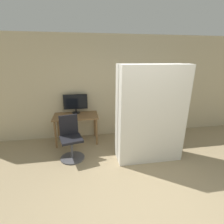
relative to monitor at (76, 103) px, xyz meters
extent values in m
plane|color=#9E8966|center=(1.08, -2.66, -1.00)|extent=(16.00, 16.00, 0.00)
cube|color=#C6B793|center=(1.08, 0.15, 0.35)|extent=(8.00, 0.06, 2.70)
cube|color=brown|center=(-0.01, -0.21, -0.29)|extent=(1.11, 0.66, 0.03)
cylinder|color=brown|center=(-0.50, -0.48, -0.66)|extent=(0.05, 0.05, 0.69)
cylinder|color=brown|center=(0.49, -0.48, -0.66)|extent=(0.05, 0.05, 0.69)
cylinder|color=brown|center=(-0.50, 0.06, -0.66)|extent=(0.05, 0.05, 0.69)
cylinder|color=brown|center=(0.49, 0.06, -0.66)|extent=(0.05, 0.05, 0.69)
cylinder|color=black|center=(0.00, 0.00, -0.27)|extent=(0.21, 0.21, 0.02)
cylinder|color=black|center=(0.00, 0.00, -0.21)|extent=(0.04, 0.04, 0.10)
cube|color=black|center=(0.00, 0.00, 0.03)|extent=(0.62, 0.02, 0.39)
cube|color=black|center=(0.00, 0.00, 0.03)|extent=(0.59, 0.03, 0.37)
cylinder|color=#4C4C51|center=(-0.10, -1.04, -0.99)|extent=(0.52, 0.52, 0.03)
cylinder|color=#4C4C51|center=(-0.10, -1.04, -0.76)|extent=(0.05, 0.05, 0.42)
cube|color=black|center=(-0.10, -1.04, -0.53)|extent=(0.53, 0.53, 0.05)
cube|color=black|center=(-0.14, -0.85, -0.28)|extent=(0.39, 0.13, 0.45)
cube|color=beige|center=(2.00, -0.02, -0.18)|extent=(0.02, 0.28, 1.65)
cube|color=beige|center=(2.59, -0.02, -0.18)|extent=(0.02, 0.28, 1.65)
cube|color=beige|center=(2.29, 0.11, -0.18)|extent=(0.61, 0.02, 1.65)
cube|color=beige|center=(2.29, -0.02, -0.99)|extent=(0.57, 0.24, 0.02)
cube|color=beige|center=(2.29, -0.02, -0.59)|extent=(0.57, 0.24, 0.02)
cube|color=beige|center=(2.29, -0.02, -0.18)|extent=(0.57, 0.24, 0.02)
cube|color=beige|center=(2.29, -0.02, 0.23)|extent=(0.57, 0.24, 0.02)
cube|color=beige|center=(2.29, -0.02, 0.64)|extent=(0.57, 0.24, 0.02)
cube|color=teal|center=(2.03, 0.01, -0.81)|extent=(0.02, 0.19, 0.34)
cube|color=brown|center=(2.06, 0.00, -0.83)|extent=(0.03, 0.18, 0.31)
cube|color=#232328|center=(2.10, -0.05, -0.87)|extent=(0.03, 0.16, 0.24)
cube|color=red|center=(2.14, -0.04, -0.85)|extent=(0.02, 0.18, 0.26)
cube|color=red|center=(2.17, -0.04, -0.82)|extent=(0.02, 0.17, 0.34)
cube|color=orange|center=(2.20, 0.00, -0.83)|extent=(0.02, 0.20, 0.31)
cube|color=brown|center=(2.24, -0.03, -0.82)|extent=(0.04, 0.19, 0.32)
cube|color=orange|center=(2.28, -0.03, -0.82)|extent=(0.02, 0.18, 0.32)
cube|color=silver|center=(2.03, 0.00, -0.44)|extent=(0.03, 0.17, 0.27)
cube|color=#287A38|center=(2.07, -0.02, -0.45)|extent=(0.03, 0.15, 0.25)
cube|color=#1E4C9E|center=(2.11, -0.04, -0.43)|extent=(0.03, 0.14, 0.29)
cube|color=orange|center=(2.14, -0.03, -0.41)|extent=(0.02, 0.19, 0.33)
cube|color=red|center=(2.17, -0.01, -0.46)|extent=(0.03, 0.18, 0.24)
cube|color=teal|center=(2.20, -0.01, -0.42)|extent=(0.03, 0.17, 0.31)
cube|color=red|center=(2.03, 0.00, 0.00)|extent=(0.03, 0.16, 0.33)
cube|color=red|center=(2.07, -0.01, -0.05)|extent=(0.04, 0.19, 0.24)
cube|color=red|center=(2.11, 0.02, -0.02)|extent=(0.04, 0.16, 0.29)
cube|color=#7A2D84|center=(2.15, -0.02, -0.02)|extent=(0.04, 0.20, 0.30)
cube|color=orange|center=(2.03, -0.01, 0.36)|extent=(0.03, 0.15, 0.25)
cube|color=brown|center=(2.07, -0.04, 0.38)|extent=(0.03, 0.17, 0.28)
cube|color=silver|center=(2.10, -0.01, 0.37)|extent=(0.04, 0.18, 0.27)
cube|color=#1E4C9E|center=(2.14, -0.05, 0.40)|extent=(0.03, 0.17, 0.33)
cube|color=brown|center=(2.17, -0.04, 0.42)|extent=(0.02, 0.16, 0.35)
cube|color=orange|center=(2.21, 0.00, 0.40)|extent=(0.04, 0.14, 0.32)
cube|color=#7A2D84|center=(2.25, -0.05, 0.36)|extent=(0.04, 0.15, 0.24)
cube|color=#232328|center=(2.29, 0.01, 0.37)|extent=(0.02, 0.17, 0.26)
cube|color=silver|center=(1.54, -1.43, 0.00)|extent=(1.36, 0.31, 2.01)
cube|color=beige|center=(2.21, -1.43, 0.00)|extent=(0.01, 0.31, 1.97)
cube|color=silver|center=(1.54, -1.13, 0.00)|extent=(1.36, 0.28, 2.01)
cube|color=beige|center=(2.21, -1.13, 0.00)|extent=(0.01, 0.29, 1.97)
camera|label=1|loc=(0.17, -4.51, 1.11)|focal=28.00mm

